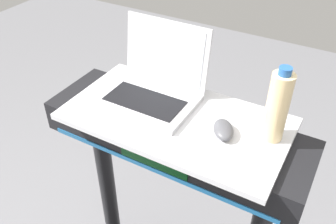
{
  "coord_description": "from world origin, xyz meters",
  "views": [
    {
      "loc": [
        0.44,
        -0.13,
        1.93
      ],
      "look_at": [
        0.0,
        0.65,
        1.26
      ],
      "focal_mm": 39.18,
      "sensor_mm": 36.0,
      "label": 1
    }
  ],
  "objects": [
    {
      "name": "water_bottle",
      "position": [
        0.3,
        0.75,
        1.32
      ],
      "size": [
        0.07,
        0.07,
        0.24
      ],
      "color": "beige",
      "rests_on": "desk_board"
    },
    {
      "name": "laptop",
      "position": [
        -0.12,
        0.76,
        1.26
      ],
      "size": [
        0.32,
        0.26,
        0.24
      ],
      "rotation": [
        0.0,
        0.0,
        -0.05
      ],
      "color": "#B7B7BC",
      "rests_on": "desk_board"
    },
    {
      "name": "desk_board",
      "position": [
        0.0,
        0.7,
        1.2
      ],
      "size": [
        0.72,
        0.39,
        0.02
      ],
      "primitive_type": "cube",
      "color": "silver",
      "rests_on": "treadmill_base"
    },
    {
      "name": "computer_mouse",
      "position": [
        0.17,
        0.69,
        1.22
      ],
      "size": [
        0.1,
        0.12,
        0.03
      ],
      "primitive_type": "ellipsoid",
      "rotation": [
        0.0,
        0.0,
        0.55
      ],
      "color": "#4C4C51",
      "rests_on": "desk_board"
    }
  ]
}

